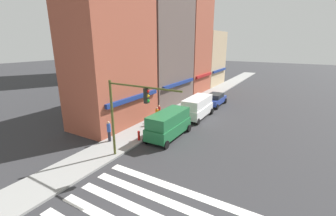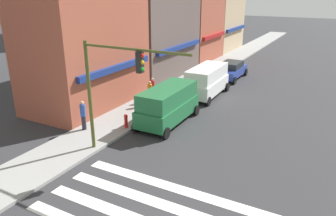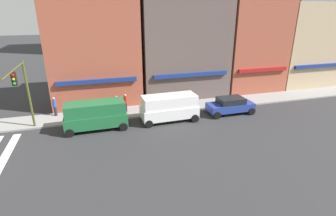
# 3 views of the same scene
# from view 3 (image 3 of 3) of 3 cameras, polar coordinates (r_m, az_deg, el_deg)

# --- Properties ---
(storefront_row) EXTENTS (34.53, 5.30, 15.90)m
(storefront_row) POSITION_cam_3_polar(r_m,az_deg,el_deg) (30.47, 8.87, 15.93)
(storefront_row) COLOR #9E4C38
(storefront_row) RESTS_ON ground_plane
(traffic_signal) EXTENTS (0.32, 5.63, 5.71)m
(traffic_signal) POSITION_cam_3_polar(r_m,az_deg,el_deg) (22.38, -29.14, 4.11)
(traffic_signal) COLOR #474C1E
(traffic_signal) RESTS_ON ground_plane
(van_green) EXTENTS (5.02, 2.22, 2.34)m
(van_green) POSITION_cam_3_polar(r_m,az_deg,el_deg) (22.32, -15.45, -1.36)
(van_green) COLOR #1E6638
(van_green) RESTS_ON ground_plane
(van_white) EXTENTS (5.06, 2.22, 2.34)m
(van_white) POSITION_cam_3_polar(r_m,az_deg,el_deg) (23.15, 0.30, 0.23)
(van_white) COLOR white
(van_white) RESTS_ON ground_plane
(sedan_blue) EXTENTS (4.40, 2.02, 1.59)m
(sedan_blue) POSITION_cam_3_polar(r_m,az_deg,el_deg) (25.59, 13.43, 0.61)
(sedan_blue) COLOR navy
(sedan_blue) RESTS_ON ground_plane
(pedestrian_blue_shirt) EXTENTS (0.32, 0.32, 1.77)m
(pedestrian_blue_shirt) POSITION_cam_3_polar(r_m,az_deg,el_deg) (26.13, -23.43, 0.39)
(pedestrian_blue_shirt) COLOR #23232D
(pedestrian_blue_shirt) RESTS_ON sidewalk_left
(pedestrian_red_jacket) EXTENTS (0.32, 0.32, 1.77)m
(pedestrian_red_jacket) POSITION_cam_3_polar(r_m,az_deg,el_deg) (25.18, -9.22, 1.15)
(pedestrian_red_jacket) COLOR #23232D
(pedestrian_red_jacket) RESTS_ON sidewalk_left
(pedestrian_orange_vest) EXTENTS (0.32, 0.32, 1.77)m
(pedestrian_orange_vest) POSITION_cam_3_polar(r_m,az_deg,el_deg) (24.83, -11.06, 0.75)
(pedestrian_orange_vest) COLOR #23232D
(pedestrian_orange_vest) RESTS_ON sidewalk_left
(fire_hydrant) EXTENTS (0.24, 0.24, 0.84)m
(fire_hydrant) POSITION_cam_3_polar(r_m,az_deg,el_deg) (24.25, -20.43, -1.87)
(fire_hydrant) COLOR red
(fire_hydrant) RESTS_ON sidewalk_left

